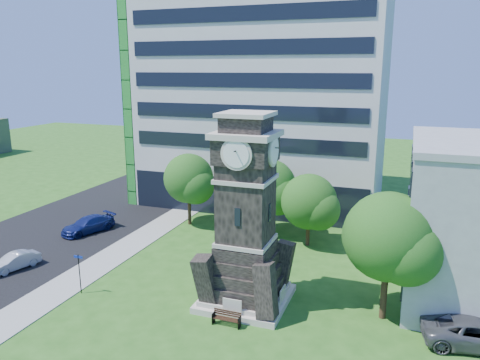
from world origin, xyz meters
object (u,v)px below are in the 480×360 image
at_px(clock_tower, 246,224).
at_px(car_street_mid, 14,262).
at_px(car_east_lot, 476,333).
at_px(park_bench, 227,318).
at_px(car_street_north, 88,225).
at_px(street_sign, 79,269).

height_order(clock_tower, car_street_mid, clock_tower).
height_order(car_east_lot, park_bench, car_east_lot).
distance_m(car_street_north, street_sign, 12.44).
bearing_deg(street_sign, car_east_lot, 4.54).
height_order(park_bench, street_sign, street_sign).
relative_size(clock_tower, car_street_mid, 3.29).
bearing_deg(clock_tower, street_sign, -165.83).
distance_m(clock_tower, park_bench, 5.73).
relative_size(car_east_lot, park_bench, 3.26).
bearing_deg(car_street_north, clock_tower, -1.28).
relative_size(car_street_north, park_bench, 2.88).
bearing_deg(car_street_north, street_sign, -33.58).
bearing_deg(clock_tower, park_bench, -91.70).
relative_size(car_street_north, street_sign, 1.80).
bearing_deg(clock_tower, car_street_mid, -175.98).
bearing_deg(street_sign, car_street_mid, 167.74).
height_order(car_street_mid, park_bench, car_street_mid).
xyz_separation_m(car_street_mid, car_street_north, (0.01, 8.66, 0.11)).
relative_size(car_street_mid, street_sign, 1.34).
xyz_separation_m(park_bench, street_sign, (-10.69, 0.39, 1.26)).
height_order(clock_tower, car_east_lot, clock_tower).
bearing_deg(car_street_mid, park_bench, 10.76).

